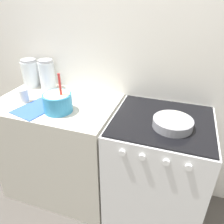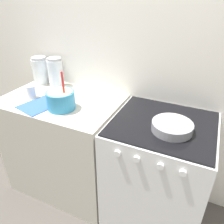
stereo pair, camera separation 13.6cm
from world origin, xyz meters
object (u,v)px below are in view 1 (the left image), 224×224
at_px(stove, 156,170).
at_px(baking_pan, 173,123).
at_px(tin_can, 24,96).
at_px(storage_jar_middle, 47,76).
at_px(mixing_bowl, 58,101).
at_px(storage_jar_left, 31,75).

relative_size(stove, baking_pan, 3.60).
bearing_deg(tin_can, storage_jar_middle, 84.78).
distance_m(mixing_bowl, tin_can, 0.33).
bearing_deg(mixing_bowl, storage_jar_middle, 131.53).
xyz_separation_m(mixing_bowl, storage_jar_middle, (-0.30, 0.34, 0.03)).
distance_m(baking_pan, storage_jar_left, 1.30).
bearing_deg(stove, storage_jar_middle, 167.73).
relative_size(stove, mixing_bowl, 3.16).
height_order(mixing_bowl, tin_can, mixing_bowl).
distance_m(baking_pan, storage_jar_middle, 1.13).
bearing_deg(tin_can, storage_jar_left, 116.41).
height_order(mixing_bowl, baking_pan, mixing_bowl).
bearing_deg(baking_pan, tin_can, 179.89).
distance_m(baking_pan, tin_can, 1.12).
relative_size(baking_pan, storage_jar_middle, 0.98).
bearing_deg(storage_jar_middle, tin_can, -95.22).
xyz_separation_m(storage_jar_middle, tin_can, (-0.03, -0.29, -0.06)).
xyz_separation_m(baking_pan, storage_jar_left, (-1.26, 0.29, 0.07)).
xyz_separation_m(mixing_bowl, baking_pan, (0.79, 0.05, -0.04)).
xyz_separation_m(stove, storage_jar_middle, (-1.02, 0.22, 0.56)).
bearing_deg(stove, mixing_bowl, -170.79).
height_order(stove, storage_jar_left, storage_jar_left).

